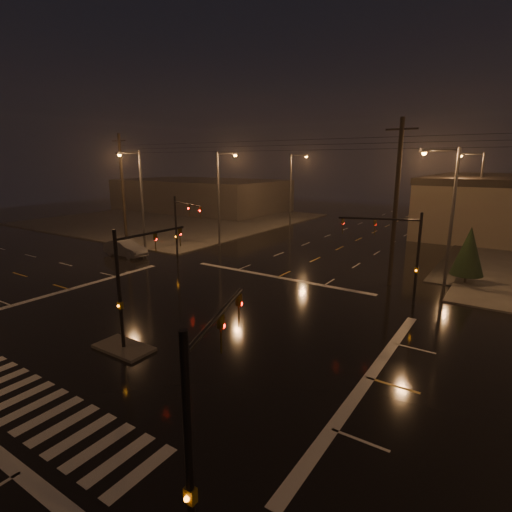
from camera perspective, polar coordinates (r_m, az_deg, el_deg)
name	(u,v)px	position (r m, az deg, el deg)	size (l,w,h in m)	color
ground	(181,322)	(23.71, -10.69, -9.31)	(140.00, 140.00, 0.00)	black
sidewalk_nw	(175,219)	(64.95, -11.44, 5.21)	(36.00, 36.00, 0.12)	#403E39
median_island	(124,348)	(21.27, -18.35, -12.32)	(3.00, 1.60, 0.15)	#403E39
crosswalk	(20,398)	(19.07, -30.66, -17.01)	(15.00, 2.60, 0.01)	beige
stop_bar_far	(278,277)	(32.00, 3.10, -3.03)	(16.00, 0.50, 0.01)	beige
commercial_block	(201,195)	(76.77, -7.87, 8.64)	(30.00, 18.00, 5.60)	#403B38
signal_mast_median	(134,272)	(20.54, -17.08, -2.18)	(0.25, 4.59, 6.00)	black
signal_mast_ne	(401,246)	(26.86, 19.98, 1.28)	(4.84, 1.86, 6.00)	black
signal_mast_nw	(181,222)	(36.17, -10.67, 4.82)	(4.84, 1.86, 6.00)	black
signal_mast_se	(202,413)	(9.46, -7.70, -21.29)	(1.55, 3.87, 6.00)	black
streetlight_1	(221,192)	(42.94, -5.07, 9.03)	(2.77, 0.32, 10.00)	#38383A
streetlight_2	(293,185)	(56.32, 5.25, 10.07)	(2.77, 0.32, 10.00)	#38383A
streetlight_3	(448,208)	(31.97, 25.76, 6.25)	(2.77, 0.32, 10.00)	#38383A
streetlight_4	(477,191)	(51.80, 28.98, 8.18)	(2.77, 0.32, 10.00)	#38383A
streetlight_5	(139,195)	(41.39, -16.34, 8.38)	(0.32, 2.77, 10.00)	#38383A
utility_pole_0	(123,188)	(47.78, -18.52, 9.24)	(2.20, 0.32, 12.00)	black
utility_pole_1	(396,203)	(30.59, 19.35, 7.17)	(2.20, 0.32, 12.00)	black
conifer_0	(469,251)	(33.67, 28.13, 0.63)	(2.35, 2.35, 4.36)	black
car_crossing	(125,248)	(40.80, -18.16, 1.07)	(1.69, 4.83, 1.59)	#5B5D63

